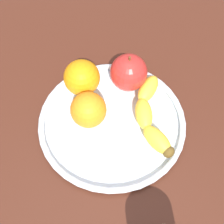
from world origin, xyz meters
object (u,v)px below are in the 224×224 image
fruit_bowl (112,122)px  banana (150,115)px  orange_front_left (82,78)px  orange_center (88,109)px  apple (129,72)px

fruit_bowl → banana: bearing=93.7°
fruit_bowl → orange_front_left: (-7.48, -6.43, 4.61)cm
orange_center → fruit_bowl: bearing=88.4°
fruit_bowl → orange_front_left: bearing=-139.4°
orange_center → banana: bearing=91.7°
apple → orange_front_left: apple is taller
banana → orange_front_left: orange_front_left is taller
orange_center → orange_front_left: orange_front_left is taller
banana → orange_center: orange_center is taller
fruit_bowl → apple: bearing=161.5°
fruit_bowl → apple: (-9.08, 3.04, 4.76)cm
fruit_bowl → orange_center: orange_center is taller
orange_front_left → fruit_bowl: bearing=40.6°
apple → orange_front_left: size_ratio=1.15×
banana → apple: 9.93cm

